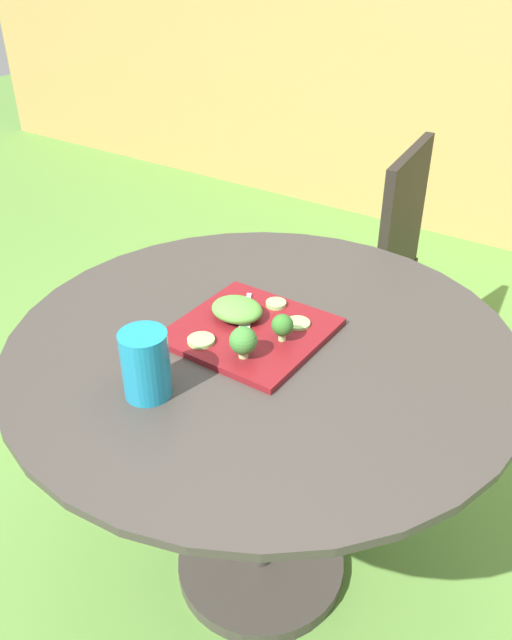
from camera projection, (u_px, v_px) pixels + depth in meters
The scene contains 12 objects.
ground_plane at pixel (261, 567), 1.70m from camera, with size 12.00×12.00×0.00m, color #568438.
patio_table at pixel (262, 419), 1.42m from camera, with size 1.05×1.05×0.74m.
patio_chair at pixel (366, 256), 2.11m from camera, with size 0.49×0.49×0.90m.
salad_plate at pixel (250, 332), 1.31m from camera, with size 0.29×0.29×0.01m, color maroon.
drinking_glass at pixel (146, 367), 1.12m from camera, with size 0.09×0.09×0.13m.
fork at pixel (246, 316), 1.35m from camera, with size 0.09×0.14×0.00m.
lettuce_mound at pixel (237, 309), 1.33m from camera, with size 0.11×0.10×0.04m, color #519338.
broccoli_floret_0 at pixel (281, 326), 1.25m from camera, with size 0.04×0.04×0.06m.
broccoli_floret_1 at pixel (243, 341), 1.20m from camera, with size 0.05×0.05×0.07m.
cucumber_slice_0 at pixel (298, 323), 1.32m from camera, with size 0.05×0.05×0.01m, color #8EB766.
cucumber_slice_1 at pixel (276, 304), 1.38m from camera, with size 0.04×0.04×0.01m, color #8EB766.
cucumber_slice_2 at pixel (201, 340), 1.26m from camera, with size 0.06×0.06×0.01m, color #8EB766.
Camera 1 is at (0.60, -0.90, 1.47)m, focal length 35.44 mm.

